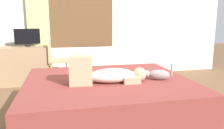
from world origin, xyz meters
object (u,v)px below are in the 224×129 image
Objects in this scene: bed at (108,99)px; tv_monitor at (27,37)px; person_lying at (104,74)px; desk at (26,65)px; cup at (37,44)px; cat at (158,74)px; chair_by_desk at (55,58)px.

tv_monitor reaches higher than bed.
tv_monitor is at bearing 117.97° from person_lying.
desk is 10.75× the size of cup.
bed is 0.41m from person_lying.
bed is at bearing 166.02° from cat.
chair_by_desk is at bearing 107.27° from person_lying.
cat is (0.68, -0.01, -0.05)m from person_lying.
person_lying is at bearing 178.98° from cat.
cat is at bearing -1.02° from person_lying.
chair_by_desk is (0.35, -0.21, -0.27)m from cup.
person_lying is 0.68m from cat.
tv_monitor is (-1.20, 1.98, 0.67)m from bed.
bed is 2.35m from desk.
cup is (-1.65, 2.21, 0.20)m from cat.
cup is 0.10× the size of chair_by_desk.
bed is 2.37m from cup.
cat is at bearing -48.74° from desk.
desk is (-1.19, 2.12, -0.26)m from person_lying.
tv_monitor reaches higher than desk.
bed is 2.45× the size of chair_by_desk.
desk is at bearing 119.28° from person_lying.
cup is 0.49m from chair_by_desk.
chair_by_desk reaches higher than desk.
tv_monitor is at bearing 130.30° from cat.
chair_by_desk is at bearing -13.17° from desk.
tv_monitor is at bearing 165.28° from chair_by_desk.
chair_by_desk is at bearing -14.72° from tv_monitor.
chair_by_desk reaches higher than bed.
person_lying reaches higher than cat.
bed is 0.71m from cat.
chair_by_desk is at bearing -31.29° from cup.
person_lying reaches higher than desk.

